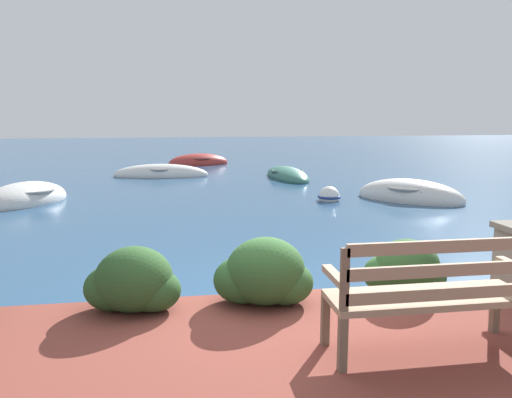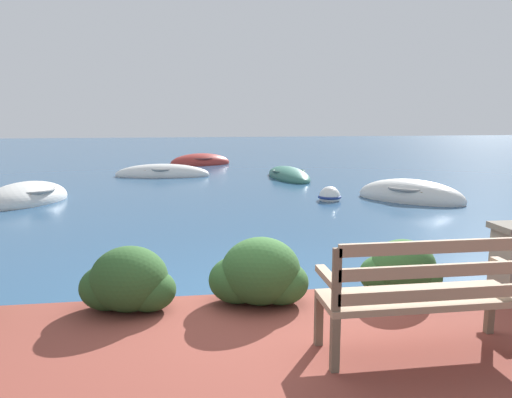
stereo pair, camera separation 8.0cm
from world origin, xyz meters
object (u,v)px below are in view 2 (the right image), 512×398
(rowboat_outer, at_px, (162,175))
(mooring_buoy, at_px, (330,197))
(park_bench, at_px, (424,293))
(rowboat_mid, at_px, (27,199))
(rowboat_nearest, at_px, (410,197))
(rowboat_far, at_px, (289,176))
(rowboat_distant, at_px, (200,163))

(rowboat_outer, relative_size, mooring_buoy, 5.74)
(park_bench, relative_size, rowboat_mid, 0.58)
(rowboat_mid, bearing_deg, rowboat_nearest, 110.98)
(mooring_buoy, bearing_deg, rowboat_mid, 173.73)
(park_bench, height_order, rowboat_outer, park_bench)
(park_bench, height_order, mooring_buoy, park_bench)
(park_bench, bearing_deg, rowboat_outer, 96.88)
(rowboat_mid, xyz_separation_m, rowboat_far, (6.95, 3.52, -0.02))
(rowboat_far, bearing_deg, rowboat_mid, -67.84)
(rowboat_outer, bearing_deg, park_bench, 106.44)
(park_bench, bearing_deg, rowboat_far, 79.05)
(rowboat_distant, distance_m, mooring_buoy, 9.41)
(rowboat_outer, bearing_deg, rowboat_mid, 63.22)
(park_bench, distance_m, rowboat_far, 12.33)
(rowboat_nearest, xyz_separation_m, rowboat_mid, (-8.91, 1.02, -0.00))
(park_bench, relative_size, mooring_buoy, 2.79)
(park_bench, distance_m, rowboat_mid, 10.21)
(rowboat_nearest, height_order, rowboat_distant, rowboat_nearest)
(rowboat_distant, height_order, mooring_buoy, rowboat_distant)
(mooring_buoy, bearing_deg, park_bench, -101.97)
(rowboat_far, relative_size, rowboat_distant, 1.17)
(rowboat_outer, bearing_deg, mooring_buoy, 133.73)
(park_bench, relative_size, rowboat_nearest, 0.57)
(park_bench, xyz_separation_m, rowboat_distant, (-1.02, 16.93, -0.64))
(rowboat_distant, relative_size, mooring_buoy, 4.88)
(park_bench, relative_size, rowboat_far, 0.49)
(rowboat_mid, height_order, rowboat_distant, rowboat_mid)
(rowboat_far, xyz_separation_m, mooring_buoy, (0.06, -4.29, 0.03))
(park_bench, distance_m, rowboat_outer, 13.44)
(park_bench, xyz_separation_m, rowboat_mid, (-5.33, 8.68, -0.63))
(park_bench, height_order, rowboat_distant, park_bench)
(park_bench, distance_m, rowboat_nearest, 8.49)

